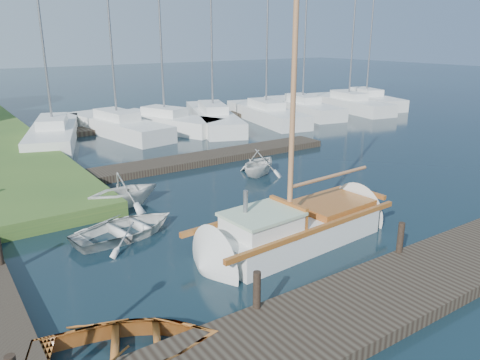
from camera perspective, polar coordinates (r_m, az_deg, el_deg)
ground at (r=15.18m, az=0.00°, el=-4.33°), size 160.00×160.00×0.00m
near_dock at (r=11.18m, az=18.07°, el=-12.79°), size 18.00×2.20×0.30m
far_dock at (r=21.42m, az=-5.39°, el=2.48°), size 14.00×1.60×0.30m
pontoon at (r=33.43m, az=-1.31°, el=7.90°), size 30.00×1.60×0.30m
mooring_post_1 at (r=9.64m, az=2.07°, el=-13.23°), size 0.16×0.16×0.80m
mooring_post_2 at (r=12.56m, az=18.98°, el=-6.64°), size 0.16×0.16×0.80m
sailboat at (r=13.33m, az=7.10°, el=-6.04°), size 7.27×2.44×9.83m
dinghy at (r=9.06m, az=-13.71°, el=-18.67°), size 4.01×3.47×0.70m
tender_a at (r=13.96m, az=-13.79°, el=-5.41°), size 3.45×2.71×0.65m
tender_b at (r=16.26m, az=-14.03°, el=-0.95°), size 2.57×2.25×1.30m
tender_d at (r=19.38m, az=2.32°, el=2.38°), size 2.97×2.82×1.22m
marina_boat_0 at (r=27.31m, az=-21.78°, el=5.46°), size 4.75×8.81×11.53m
marina_boat_1 at (r=28.47m, az=-14.71°, el=6.53°), size 3.61×8.96×9.67m
marina_boat_2 at (r=29.17m, az=-9.16°, el=7.15°), size 4.85×7.82×10.49m
marina_boat_3 at (r=30.49m, az=-3.32°, el=7.76°), size 5.59×10.03×11.25m
marina_boat_4 at (r=31.97m, az=3.18°, el=8.19°), size 3.80×8.90×9.73m
marina_boat_5 at (r=35.01m, az=7.62°, el=8.89°), size 3.73×8.51×11.87m
marina_boat_6 at (r=37.57m, az=13.08°, el=9.14°), size 3.56×8.68×9.36m
marina_boat_7 at (r=40.42m, az=15.10°, el=9.56°), size 4.41×8.53×11.30m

